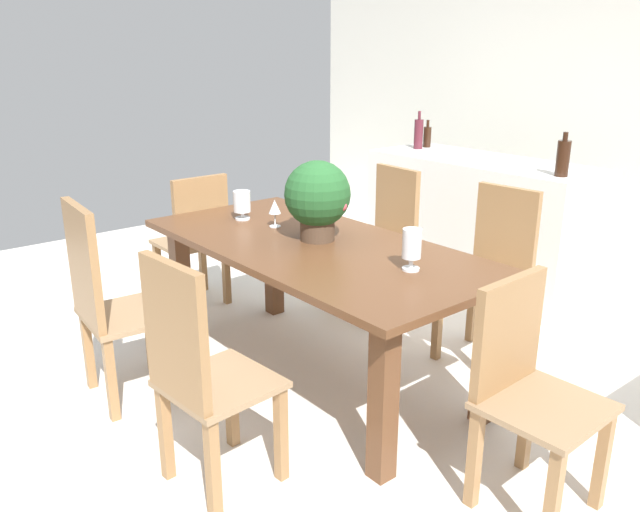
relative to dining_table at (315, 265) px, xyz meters
The scene contains 18 objects.
ground_plane 0.69m from the dining_table, 90.00° to the left, with size 7.04×7.04×0.00m, color silver.
back_wall 2.94m from the dining_table, 90.00° to the left, with size 6.40×0.10×2.60m, color silver.
dining_table is the anchor object (origin of this frame).
chair_near_right 1.05m from the dining_table, 64.28° to the right, with size 0.44×0.44×1.00m.
chair_far_left 1.05m from the dining_table, 114.90° to the left, with size 0.44×0.48×0.97m.
chair_head_end 1.28m from the dining_table, behind, with size 0.41×0.43×0.92m.
chair_foot_end 1.29m from the dining_table, ahead, with size 0.42×0.45×0.90m.
chair_near_left 1.06m from the dining_table, 115.64° to the right, with size 0.49×0.44×1.03m.
chair_far_right 1.05m from the dining_table, 65.04° to the left, with size 0.44×0.45×0.99m.
flower_centerpiece 0.35m from the dining_table, 129.06° to the left, with size 0.34×0.34×0.42m.
crystal_vase_left 0.65m from the dining_table, ahead, with size 0.09×0.09×0.19m.
crystal_vase_center_near 0.68m from the dining_table, behind, with size 0.10×0.10×0.17m.
wine_glass 0.45m from the dining_table, behind, with size 0.07×0.07×0.15m.
kitchen_counter 1.93m from the dining_table, 101.22° to the left, with size 1.71×0.66×0.94m, color silver.
wine_bottle_green 2.19m from the dining_table, 118.42° to the left, with size 0.07×0.07×0.30m.
wine_bottle_amber 2.30m from the dining_table, 117.26° to the left, with size 0.06×0.06×0.22m.
wine_bottle_dark 1.81m from the dining_table, 79.21° to the left, with size 0.08×0.08×0.28m.
potted_plant_floor 2.34m from the dining_table, 141.94° to the left, with size 0.41×0.41×0.55m.
Camera 1 is at (2.45, -2.24, 1.72)m, focal length 35.91 mm.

